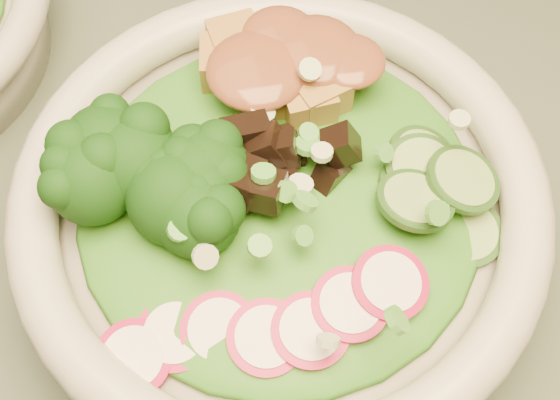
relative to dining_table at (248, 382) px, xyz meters
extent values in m
cube|color=#4A5849|center=(0.00, 0.00, 0.10)|extent=(1.20, 0.80, 0.03)
cylinder|color=beige|center=(0.03, 0.05, 0.14)|extent=(0.27, 0.27, 0.06)
torus|color=beige|center=(0.03, 0.05, 0.18)|extent=(0.31, 0.31, 0.03)
ellipsoid|color=#266415|center=(0.03, 0.05, 0.18)|extent=(0.23, 0.23, 0.03)
ellipsoid|color=brown|center=(0.05, 0.12, 0.21)|extent=(0.08, 0.06, 0.02)
camera|label=1|loc=(-0.01, -0.16, 0.57)|focal=50.00mm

